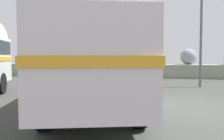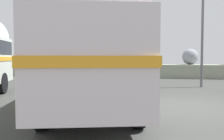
% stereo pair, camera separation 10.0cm
% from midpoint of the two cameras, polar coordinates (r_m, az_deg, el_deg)
% --- Properties ---
extents(ground, '(32.00, 26.00, 0.02)m').
position_cam_midpoint_polar(ground, '(8.72, 17.48, -8.26)').
color(ground, '#3A3B38').
extents(breakwater, '(31.36, 2.15, 2.40)m').
position_cam_midpoint_polar(breakwater, '(20.37, 13.95, 0.21)').
color(breakwater, gray).
rests_on(breakwater, ground).
extents(vintage_coach, '(4.61, 8.91, 3.70)m').
position_cam_midpoint_polar(vintage_coach, '(8.18, -4.53, 5.49)').
color(vintage_coach, black).
rests_on(vintage_coach, ground).
extents(lamp_post, '(0.52, 1.02, 6.95)m').
position_cam_midpoint_polar(lamp_post, '(14.64, 20.78, 11.46)').
color(lamp_post, '#5B5B60').
rests_on(lamp_post, ground).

